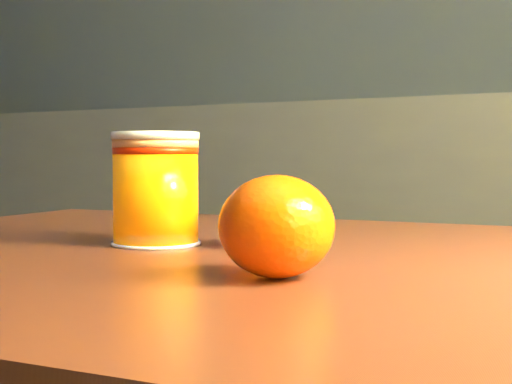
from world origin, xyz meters
The scene contains 5 objects.
kitchen_counter centered at (0.00, 1.45, 0.45)m, with size 3.15×0.60×0.90m, color #48484C.
table centered at (0.84, 0.04, 0.60)m, with size 0.97×0.72×0.68m.
juice_glass centered at (0.73, 0.04, 0.73)m, with size 0.08×0.08×0.10m.
orange_front centered at (0.91, -0.06, 0.72)m, with size 0.08×0.08×0.07m, color #FF4F05.
orange_back centered at (0.81, 0.07, 0.71)m, with size 0.06×0.06×0.05m, color #FF4F05.
Camera 1 is at (1.12, -0.47, 0.76)m, focal length 50.00 mm.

